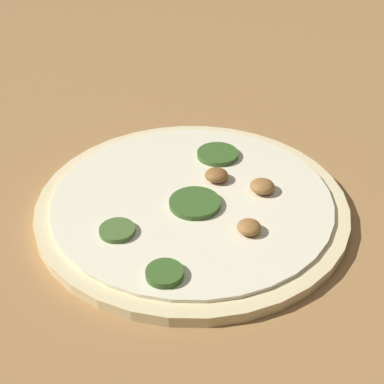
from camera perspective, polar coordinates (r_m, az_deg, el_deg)
ground_plane at (r=0.59m, az=0.00°, el=-1.74°), size 3.00×3.00×0.00m
pizza at (r=0.58m, az=0.07°, el=-1.12°), size 0.34×0.34×0.03m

